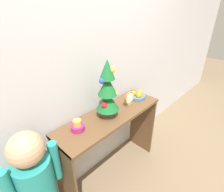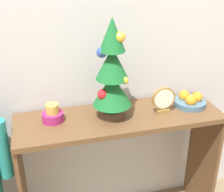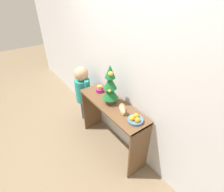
{
  "view_description": "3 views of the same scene",
  "coord_description": "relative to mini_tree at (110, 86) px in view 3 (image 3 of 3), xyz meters",
  "views": [
    {
      "loc": [
        -1.02,
        -0.79,
        1.76
      ],
      "look_at": [
        0.05,
        0.22,
        0.98
      ],
      "focal_mm": 28.0,
      "sensor_mm": 36.0,
      "label": 1
    },
    {
      "loc": [
        -0.44,
        -1.28,
        1.66
      ],
      "look_at": [
        -0.05,
        0.16,
        0.95
      ],
      "focal_mm": 50.0,
      "sensor_mm": 36.0,
      "label": 2
    },
    {
      "loc": [
        1.54,
        -0.94,
        2.2
      ],
      "look_at": [
        0.04,
        0.15,
        0.98
      ],
      "focal_mm": 28.0,
      "sensor_mm": 36.0,
      "label": 3
    }
  ],
  "objects": [
    {
      "name": "singing_bowl",
      "position": [
        -0.32,
        0.04,
        -0.22
      ],
      "size": [
        0.12,
        0.12,
        0.1
      ],
      "color": "#9E2366",
      "rests_on": "console_table"
    },
    {
      "name": "ground_plane",
      "position": [
        0.04,
        -0.18,
        -1.07
      ],
      "size": [
        12.0,
        12.0,
        0.0
      ],
      "primitive_type": "plane",
      "color": "#7A664C"
    },
    {
      "name": "child_figure",
      "position": [
        -0.76,
        -0.03,
        -0.41
      ],
      "size": [
        0.4,
        0.25,
        1.07
      ],
      "color": "#38384C",
      "rests_on": "ground_plane"
    },
    {
      "name": "back_wall",
      "position": [
        0.04,
        0.23,
        0.18
      ],
      "size": [
        7.0,
        0.05,
        2.5
      ],
      "primitive_type": "cube",
      "color": "silver",
      "rests_on": "ground_plane"
    },
    {
      "name": "fruit_bowl",
      "position": [
        0.48,
        0.01,
        -0.23
      ],
      "size": [
        0.19,
        0.19,
        0.08
      ],
      "color": "#476B84",
      "rests_on": "console_table"
    },
    {
      "name": "desk_clock",
      "position": [
        0.29,
        -0.02,
        -0.18
      ],
      "size": [
        0.13,
        0.04,
        0.15
      ],
      "color": "olive",
      "rests_on": "console_table"
    },
    {
      "name": "console_table",
      "position": [
        0.04,
        -0.0,
        -0.46
      ],
      "size": [
        1.16,
        0.37,
        0.81
      ],
      "color": "brown",
      "rests_on": "ground_plane"
    },
    {
      "name": "mini_tree",
      "position": [
        0.0,
        0.0,
        0.0
      ],
      "size": [
        0.21,
        0.21,
        0.55
      ],
      "color": "#4C3828",
      "rests_on": "console_table"
    }
  ]
}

